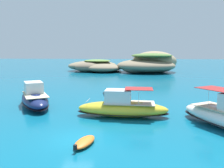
{
  "coord_description": "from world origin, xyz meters",
  "views": [
    {
      "loc": [
        4.21,
        -16.3,
        6.7
      ],
      "look_at": [
        1.28,
        18.19,
        1.74
      ],
      "focal_mm": 36.02,
      "sensor_mm": 36.0,
      "label": 1
    }
  ],
  "objects_px": {
    "islet_small": "(95,66)",
    "islet_large": "(151,64)",
    "dinghy_tender": "(84,142)",
    "motorboat_navy": "(35,98)",
    "motorboat_yellow": "(122,108)"
  },
  "relations": [
    {
      "from": "islet_large",
      "to": "motorboat_navy",
      "type": "xyz_separation_m",
      "value": [
        -18.62,
        -49.26,
        -1.78
      ]
    },
    {
      "from": "islet_small",
      "to": "motorboat_yellow",
      "type": "distance_m",
      "value": 57.24
    },
    {
      "from": "islet_small",
      "to": "dinghy_tender",
      "type": "bearing_deg",
      "value": -81.65
    },
    {
      "from": "motorboat_yellow",
      "to": "islet_large",
      "type": "bearing_deg",
      "value": 82.04
    },
    {
      "from": "islet_small",
      "to": "islet_large",
      "type": "bearing_deg",
      "value": -8.36
    },
    {
      "from": "islet_large",
      "to": "motorboat_yellow",
      "type": "relative_size",
      "value": 2.72
    },
    {
      "from": "dinghy_tender",
      "to": "islet_large",
      "type": "bearing_deg",
      "value": 80.77
    },
    {
      "from": "motorboat_navy",
      "to": "islet_large",
      "type": "bearing_deg",
      "value": 69.29
    },
    {
      "from": "islet_large",
      "to": "motorboat_navy",
      "type": "height_order",
      "value": "islet_large"
    },
    {
      "from": "islet_small",
      "to": "dinghy_tender",
      "type": "xyz_separation_m",
      "value": [
        9.33,
        -63.54,
        -1.43
      ]
    },
    {
      "from": "islet_small",
      "to": "motorboat_navy",
      "type": "relative_size",
      "value": 2.32
    },
    {
      "from": "islet_large",
      "to": "motorboat_yellow",
      "type": "bearing_deg",
      "value": -97.96
    },
    {
      "from": "islet_large",
      "to": "islet_small",
      "type": "height_order",
      "value": "islet_large"
    },
    {
      "from": "motorboat_navy",
      "to": "motorboat_yellow",
      "type": "xyz_separation_m",
      "value": [
        11.18,
        -3.94,
        -0.04
      ]
    },
    {
      "from": "islet_large",
      "to": "motorboat_yellow",
      "type": "distance_m",
      "value": 53.74
    }
  ]
}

